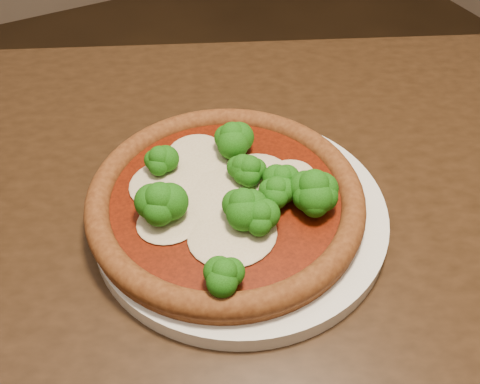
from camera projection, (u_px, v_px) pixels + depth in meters
name	position (u px, v px, depth m)	size (l,w,h in m)	color
dining_table	(311.00, 299.00, 0.59)	(1.48, 1.22, 0.75)	black
plate	(240.00, 214.00, 0.54)	(0.29, 0.29, 0.02)	silver
pizza	(229.00, 196.00, 0.52)	(0.27, 0.27, 0.06)	brown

